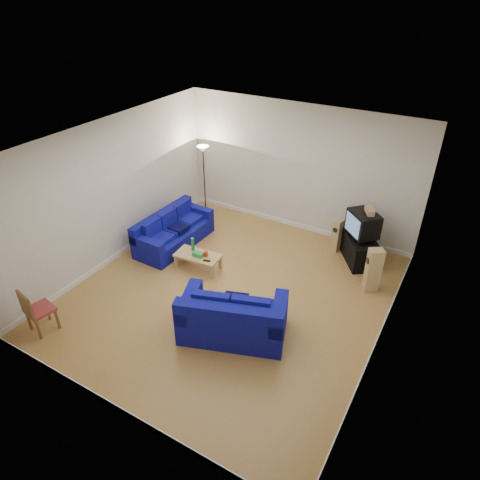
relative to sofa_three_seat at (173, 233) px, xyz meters
The scene contains 16 objects.
room 2.73m from the sofa_three_seat, 23.71° to the right, with size 6.01×6.51×3.21m.
sofa_three_seat is the anchor object (origin of this frame).
sofa_loveseat 3.48m from the sofa_three_seat, 34.32° to the right, with size 2.12×1.61×0.94m.
coffee_table 1.27m from the sofa_three_seat, 26.10° to the right, with size 1.04×0.58×0.37m.
bottle 1.07m from the sofa_three_seat, 25.87° to the right, with size 0.07×0.07×0.31m, color #197233.
tissue_box 1.33m from the sofa_three_seat, 27.01° to the right, with size 0.24×0.13×0.10m, color green.
red_canister 1.43m from the sofa_three_seat, 21.29° to the right, with size 0.09×0.09×0.13m, color red.
remote 1.59m from the sofa_three_seat, 24.49° to the right, with size 0.16×0.05×0.02m, color black.
tv_stand 4.43m from the sofa_three_seat, 20.14° to the left, with size 1.02×0.57×0.62m, color black.
av_receiver 4.41m from the sofa_three_seat, 20.94° to the left, with size 0.44×0.35×0.10m, color black.
television 4.45m from the sofa_three_seat, 20.21° to the left, with size 0.85×0.84×0.53m.
centre_speaker 4.60m from the sofa_three_seat, 20.33° to the left, with size 0.36×0.14×0.13m, color tan.
speaker_left 3.93m from the sofa_three_seat, 25.94° to the left, with size 0.23×0.28×0.81m.
speaker_right 4.72m from the sofa_three_seat, ahead, with size 0.36×0.35×0.98m.
floor_lamp 2.16m from the sofa_three_seat, 96.67° to the left, with size 0.33×0.33×1.92m.
dining_chair 3.67m from the sofa_three_seat, 93.68° to the right, with size 0.52×0.52×0.93m.
Camera 1 is at (3.65, -5.90, 5.61)m, focal length 32.00 mm.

